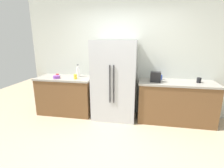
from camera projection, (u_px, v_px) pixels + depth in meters
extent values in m
plane|color=tan|center=(112.00, 152.00, 2.77)|extent=(9.34, 9.34, 0.00)
cube|color=silver|center=(125.00, 55.00, 4.02)|extent=(4.67, 0.10, 2.82)
cube|color=brown|center=(66.00, 96.00, 4.17)|extent=(1.29, 0.62, 0.86)
cube|color=gray|center=(65.00, 78.00, 4.05)|extent=(1.32, 0.65, 0.04)
cube|color=brown|center=(175.00, 103.00, 3.72)|extent=(1.58, 0.62, 0.86)
cube|color=gray|center=(177.00, 83.00, 3.61)|extent=(1.61, 0.65, 0.04)
cube|color=#B7BABF|center=(115.00, 80.00, 3.81)|extent=(0.95, 0.66, 1.76)
cylinder|color=#262628|center=(110.00, 84.00, 3.48)|extent=(0.02, 0.02, 0.79)
cylinder|color=#262628|center=(114.00, 84.00, 3.47)|extent=(0.02, 0.02, 0.79)
cube|color=black|center=(155.00, 77.00, 3.59)|extent=(0.21, 0.15, 0.21)
cylinder|color=white|center=(78.00, 72.00, 4.09)|extent=(0.08, 0.08, 0.22)
cylinder|color=white|center=(78.00, 66.00, 4.05)|extent=(0.04, 0.04, 0.06)
cylinder|color=#333338|center=(78.00, 65.00, 4.05)|extent=(0.04, 0.04, 0.02)
cylinder|color=blue|center=(161.00, 77.00, 3.82)|extent=(0.08, 0.08, 0.10)
cylinder|color=black|center=(199.00, 80.00, 3.53)|extent=(0.09, 0.09, 0.11)
cylinder|color=red|center=(57.00, 76.00, 4.06)|extent=(0.07, 0.07, 0.08)
cylinder|color=yellow|center=(75.00, 77.00, 3.86)|extent=(0.07, 0.07, 0.11)
cylinder|color=purple|center=(56.00, 77.00, 3.93)|extent=(0.15, 0.15, 0.06)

